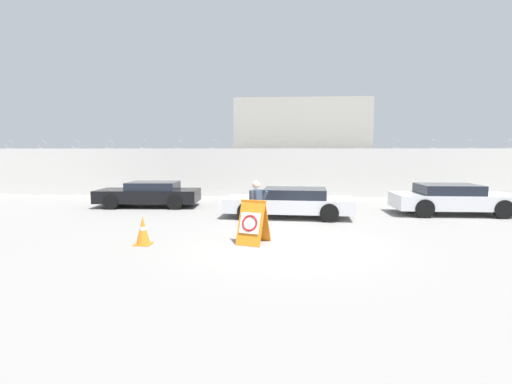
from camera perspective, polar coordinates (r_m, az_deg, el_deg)
name	(u,v)px	position (r m, az deg, el deg)	size (l,w,h in m)	color
ground_plane	(285,243)	(10.90, 4.12, -7.32)	(90.00, 90.00, 0.00)	gray
perimeter_wall	(285,172)	(21.79, 4.12, 2.81)	(36.00, 0.30, 3.06)	silver
building_block	(300,146)	(26.02, 6.34, 6.48)	(7.89, 6.11, 5.51)	#B2ADA3
barricade_sign	(253,222)	(10.74, -0.47, -4.30)	(0.93, 1.01, 1.18)	orange
security_guard	(256,207)	(11.20, 0.00, -2.20)	(0.53, 0.59, 1.66)	#232838
traffic_cone_near	(143,231)	(11.06, -15.86, -5.33)	(0.43, 0.43, 0.77)	orange
parked_car_front_coupe	(149,194)	(18.36, -14.98, -0.25)	(4.50, 2.08, 1.11)	black
parked_car_rear_sedan	(290,202)	(14.99, 4.89, -1.46)	(4.82, 2.16, 1.09)	black
parked_car_far_side	(452,199)	(17.38, 26.24, -0.88)	(4.56, 2.04, 1.19)	black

